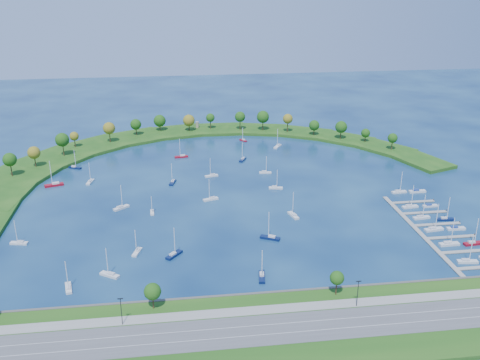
{
  "coord_description": "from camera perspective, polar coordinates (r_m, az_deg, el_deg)",
  "views": [
    {
      "loc": [
        -31.16,
        -267.86,
        110.35
      ],
      "look_at": [
        5.0,
        5.0,
        4.0
      ],
      "focal_mm": 40.5,
      "sensor_mm": 36.0,
      "label": 1
    }
  ],
  "objects": [
    {
      "name": "moored_boat_14",
      "position": [
        211.35,
        2.31,
        -10.08
      ],
      "size": [
        3.61,
        8.74,
        12.47
      ],
      "rotation": [
        0.0,
        0.0,
        4.56
      ],
      "color": "#0A1740",
      "rests_on": "ground"
    },
    {
      "name": "breakwater_trees",
      "position": [
        371.19,
        -4.83,
        5.48
      ],
      "size": [
        239.28,
        92.09,
        14.73
      ],
      "color": "#382314",
      "rests_on": "breakwater"
    },
    {
      "name": "docked_boat_6",
      "position": [
        272.76,
        18.56,
        -3.71
      ],
      "size": [
        8.48,
        3.21,
        12.17
      ],
      "rotation": [
        0.0,
        0.0,
        0.11
      ],
      "color": "silver",
      "rests_on": "ground"
    },
    {
      "name": "docked_boat_8",
      "position": [
        283.27,
        17.47,
        -2.64
      ],
      "size": [
        8.4,
        3.18,
        12.05
      ],
      "rotation": [
        0.0,
        0.0,
        0.11
      ],
      "color": "silver",
      "rests_on": "ground"
    },
    {
      "name": "docked_boat_7",
      "position": [
        274.82,
        20.83,
        -3.82
      ],
      "size": [
        8.24,
        2.95,
        11.86
      ],
      "rotation": [
        0.0,
        0.0,
        -0.09
      ],
      "color": "#0A1740",
      "rests_on": "ground"
    },
    {
      "name": "docked_boat_4",
      "position": [
        262.46,
        19.74,
        -4.85
      ],
      "size": [
        9.18,
        3.67,
        13.12
      ],
      "rotation": [
        0.0,
        0.0,
        0.13
      ],
      "color": "silver",
      "rests_on": "ground"
    },
    {
      "name": "moored_boat_8",
      "position": [
        254.2,
        -22.25,
        -6.09
      ],
      "size": [
        7.88,
        3.65,
        11.18
      ],
      "rotation": [
        0.0,
        0.0,
        2.93
      ],
      "color": "silver",
      "rests_on": "ground"
    },
    {
      "name": "moored_boat_20",
      "position": [
        337.74,
        0.28,
        2.22
      ],
      "size": [
        5.69,
        8.19,
        11.83
      ],
      "rotation": [
        0.0,
        0.0,
        4.24
      ],
      "color": "#0A1740",
      "rests_on": "ground"
    },
    {
      "name": "moored_boat_15",
      "position": [
        316.42,
        2.67,
        0.86
      ],
      "size": [
        7.25,
        2.66,
        10.43
      ],
      "rotation": [
        0.0,
        0.0,
        6.19
      ],
      "color": "silver",
      "rests_on": "ground"
    },
    {
      "name": "moored_boat_7",
      "position": [
        338.66,
        -17.0,
        1.31
      ],
      "size": [
        8.04,
        5.36,
        11.55
      ],
      "rotation": [
        0.0,
        0.0,
        5.84
      ],
      "color": "#0A1740",
      "rests_on": "ground"
    },
    {
      "name": "moored_boat_4",
      "position": [
        314.33,
        -18.99,
        -0.44
      ],
      "size": [
        10.44,
        5.67,
        14.78
      ],
      "rotation": [
        0.0,
        0.0,
        3.44
      ],
      "color": "maroon",
      "rests_on": "ground"
    },
    {
      "name": "moored_boat_18",
      "position": [
        279.6,
        -3.1,
        -1.95
      ],
      "size": [
        8.28,
        4.6,
        11.72
      ],
      "rotation": [
        0.0,
        0.0,
        3.46
      ],
      "color": "silver",
      "rests_on": "ground"
    },
    {
      "name": "moored_boat_10",
      "position": [
        267.84,
        -9.24,
        -3.3
      ],
      "size": [
        1.98,
        6.26,
        9.11
      ],
      "rotation": [
        0.0,
        0.0,
        4.75
      ],
      "color": "silver",
      "rests_on": "ground"
    },
    {
      "name": "moored_boat_1",
      "position": [
        227.79,
        -6.97,
        -7.76
      ],
      "size": [
        7.38,
        8.18,
        12.69
      ],
      "rotation": [
        0.0,
        0.0,
        0.88
      ],
      "color": "#0A1740",
      "rests_on": "ground"
    },
    {
      "name": "moored_boat_21",
      "position": [
        313.23,
        -15.5,
        -0.13
      ],
      "size": [
        4.02,
        8.21,
        11.63
      ],
      "rotation": [
        0.0,
        0.0,
        1.33
      ],
      "color": "silver",
      "rests_on": "ground"
    },
    {
      "name": "docked_boat_9",
      "position": [
        287.76,
        19.37,
        -2.57
      ],
      "size": [
        7.7,
        2.4,
        1.56
      ],
      "rotation": [
        0.0,
        0.0,
        0.03
      ],
      "color": "silver",
      "rests_on": "ground"
    },
    {
      "name": "moored_boat_11",
      "position": [
        364.56,
        4.0,
        3.61
      ],
      "size": [
        6.89,
        8.7,
        12.92
      ],
      "rotation": [
        0.0,
        0.0,
        4.13
      ],
      "color": "silver",
      "rests_on": "ground"
    },
    {
      "name": "moored_boat_2",
      "position": [
        294.3,
        3.78,
        -0.76
      ],
      "size": [
        7.7,
        3.38,
        10.94
      ],
      "rotation": [
        0.0,
        0.0,
        -0.18
      ],
      "color": "silver",
      "rests_on": "ground"
    },
    {
      "name": "docked_boat_11",
      "position": [
        304.07,
        18.16,
        -1.12
      ],
      "size": [
        9.02,
        2.6,
        1.84
      ],
      "rotation": [
        0.0,
        0.0,
        0.01
      ],
      "color": "silver",
      "rests_on": "ground"
    },
    {
      "name": "moored_boat_0",
      "position": [
        262.07,
        5.64,
        -3.67
      ],
      "size": [
        4.31,
        8.75,
        12.39
      ],
      "rotation": [
        0.0,
        0.0,
        1.81
      ],
      "color": "silver",
      "rests_on": "ground"
    },
    {
      "name": "docked_boat_10",
      "position": [
        300.33,
        16.4,
        -1.15
      ],
      "size": [
        8.28,
        3.03,
        11.9
      ],
      "rotation": [
        0.0,
        0.0,
        0.1
      ],
      "color": "silver",
      "rests_on": "ground"
    },
    {
      "name": "docked_boat_3",
      "position": [
        255.69,
        23.34,
        -6.09
      ],
      "size": [
        8.6,
        3.07,
        12.38
      ],
      "rotation": [
        0.0,
        0.0,
        0.09
      ],
      "color": "maroon",
      "rests_on": "ground"
    },
    {
      "name": "moored_boat_19",
      "position": [
        377.49,
        0.34,
        4.26
      ],
      "size": [
        5.16,
        6.22,
        9.36
      ],
      "rotation": [
        0.0,
        0.0,
        2.19
      ],
      "color": "maroon",
      "rests_on": "ground"
    },
    {
      "name": "moored_boat_3",
      "position": [
        232.51,
        -10.79,
        -7.37
      ],
      "size": [
        4.29,
        7.77,
        11.01
      ],
      "rotation": [
        0.0,
        0.0,
        4.4
      ],
      "color": "silver",
      "rests_on": "ground"
    },
    {
      "name": "moored_boat_13",
      "position": [
        214.29,
        -17.63,
        -10.71
      ],
      "size": [
        3.75,
        8.06,
        11.43
      ],
      "rotation": [
        0.0,
        0.0,
        1.78
      ],
      "color": "silver",
      "rests_on": "ground"
    },
    {
      "name": "docked_boat_2",
      "position": [
        251.28,
        21.17,
        -6.24
      ],
      "size": [
        8.9,
        2.69,
        13.0
      ],
      "rotation": [
        0.0,
        0.0,
        0.02
      ],
      "color": "silver",
      "rests_on": "ground"
    },
    {
      "name": "moored_boat_17",
      "position": [
        303.43,
        -7.11,
        -0.19
      ],
      "size": [
        4.36,
        8.38,
        11.87
      ],
      "rotation": [
        0.0,
        0.0,
        4.44
      ],
      "color": "#0A1740",
      "rests_on": "ground"
    },
    {
      "name": "moored_boat_6",
      "position": [
        311.36,
        -3.02,
        0.51
      ],
      "size": [
        7.97,
        3.96,
        11.28
      ],
      "rotation": [
        0.0,
        0.0,
        3.39
      ],
      "color": "silver",
      "rests_on": "ground"
    },
    {
      "name": "harbor_tower",
      "position": [
        403.78,
        -4.53,
        5.83
      ],
      "size": [
        2.6,
        2.6,
        4.47
      ],
      "color": "gray",
      "rests_on": "breakwater"
    },
    {
      "name": "moored_boat_16",
      "position": [
        218.33,
        -13.56,
        -9.62
      ],
      "size": [
        8.12,
        6.5,
        12.1
      ],
      "rotation": [
        0.0,
        0.0,
        2.55
      ],
      "color": "silver",
      "rests_on": "ground"
    },
    {
      "name": "moored_boat_12",
      "position": [
        345.33,
        -6.19,
        2.52
      ],
      "size": [
        8.73,
        3.55,
        12.46
      ],
      "rotation": [
        0.0,
        0.0,
        3.28
      ],
      "color": "maroon",
      "rests_on": "ground"
    },
    {
      "name": "moored_boat_9",
      "position": [
        240.02,
        3.21,
        -6.03
      ],
      "size": [
        9.0,
        6.27,
        13.01
      ],
      "rotation": [
        0.0,
        0.0,
        2.66
      ],
      "color": "#0A1740",
      "rests_on": "ground"
    },
    {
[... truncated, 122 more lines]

